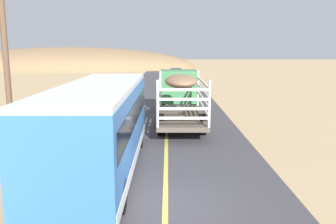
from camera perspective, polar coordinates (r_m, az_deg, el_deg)
ground_plane at (r=10.59m, az=-0.18°, el=-14.79°), size 240.00×240.00×0.00m
road_surface at (r=10.58m, az=-0.18°, el=-14.74°), size 8.00×120.00×0.02m
road_centre_line at (r=10.58m, az=-0.18°, el=-14.68°), size 0.16×117.60×0.00m
livestock_truck at (r=22.58m, az=2.07°, el=3.50°), size 2.53×9.70×3.02m
bus at (r=12.87m, az=-10.57°, el=-2.16°), size 2.54×10.00×3.21m
car_far at (r=51.14m, az=1.53°, el=6.15°), size 1.80×4.40×1.46m
power_pole_near at (r=15.79m, az=-24.31°, el=7.45°), size 2.20×0.24×7.32m
distant_hill at (r=79.36m, az=-15.23°, el=6.81°), size 54.09×25.75×8.95m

